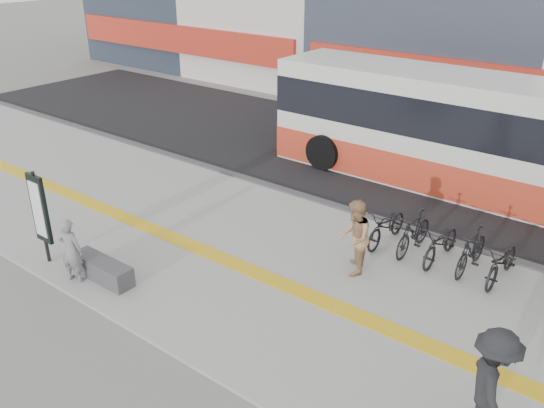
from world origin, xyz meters
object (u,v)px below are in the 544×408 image
Objects in this scene: pedestrian_dark at (492,385)px; signboard at (40,210)px; pedestrian_tan at (355,238)px; bench at (103,269)px; seated_woman at (71,250)px; bus at (475,139)px.

signboard is at bearing 65.68° from pedestrian_dark.
signboard reaches higher than pedestrian_tan.
pedestrian_dark is at bearing 5.62° from bench.
bus is at bearing -134.63° from seated_woman.
bus is 6.19m from pedestrian_tan.
bench is at bearing -74.70° from pedestrian_tan.
bench is at bearing -156.38° from seated_woman.
bus is at bearing 58.89° from signboard.
signboard is at bearing -81.45° from pedestrian_tan.
bus is 8.45× the size of seated_woman.
bus is (4.44, 9.70, 1.29)m from bench.
pedestrian_tan is 0.92× the size of pedestrian_dark.
seated_woman is at bearing -4.65° from signboard.
bus reaches higher than seated_woman.
signboard is 11.69m from bus.
bench is at bearing 64.80° from pedestrian_dark.
bus is at bearing 65.41° from bench.
seated_woman is at bearing -137.52° from bench.
bench is 0.94× the size of pedestrian_tan.
bus reaches higher than bench.
bus is 9.61m from pedestrian_dark.
bench is 5.48m from pedestrian_tan.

